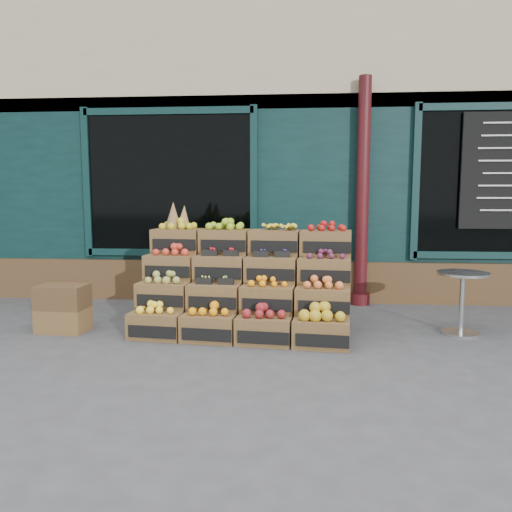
{
  "coord_description": "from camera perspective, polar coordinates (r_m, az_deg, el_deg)",
  "views": [
    {
      "loc": [
        0.27,
        -5.13,
        1.55
      ],
      "look_at": [
        -0.2,
        0.7,
        0.85
      ],
      "focal_mm": 35.0,
      "sensor_mm": 36.0,
      "label": 1
    }
  ],
  "objects": [
    {
      "name": "crate_display",
      "position": [
        5.79,
        -1.23,
        -4.03
      ],
      "size": [
        2.48,
        1.39,
        1.49
      ],
      "rotation": [
        0.0,
        0.0,
        -0.1
      ],
      "color": "brown",
      "rests_on": "ground"
    },
    {
      "name": "shop_facade",
      "position": [
        10.28,
        3.18,
        11.54
      ],
      "size": [
        12.0,
        6.24,
        4.8
      ],
      "color": "black",
      "rests_on": "ground"
    },
    {
      "name": "ground",
      "position": [
        5.37,
        1.54,
        -9.96
      ],
      "size": [
        60.0,
        60.0,
        0.0
      ],
      "primitive_type": "plane",
      "color": "#414144",
      "rests_on": "ground"
    },
    {
      "name": "spare_crates",
      "position": [
        6.18,
        -21.19,
        -5.59
      ],
      "size": [
        0.56,
        0.4,
        0.54
      ],
      "rotation": [
        0.0,
        0.0,
        -0.04
      ],
      "color": "brown",
      "rests_on": "ground"
    },
    {
      "name": "bistro_table",
      "position": [
        6.07,
        22.48,
        -4.22
      ],
      "size": [
        0.57,
        0.57,
        0.71
      ],
      "rotation": [
        0.0,
        0.0,
        0.25
      ],
      "color": "#B2B6B9",
      "rests_on": "ground"
    },
    {
      "name": "shopkeeper",
      "position": [
        8.03,
        -7.43,
        2.06
      ],
      "size": [
        0.77,
        0.66,
        1.78
      ],
      "primitive_type": "imported",
      "rotation": [
        0.0,
        0.0,
        3.58
      ],
      "color": "#154C1C",
      "rests_on": "ground"
    }
  ]
}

